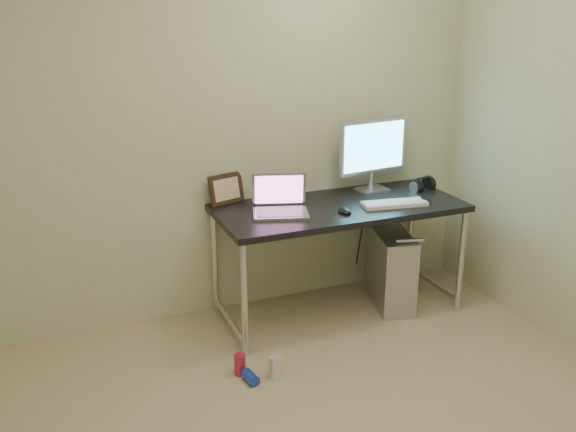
# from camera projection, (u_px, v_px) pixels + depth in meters

# --- Properties ---
(wall_back) EXTENTS (3.50, 0.02, 2.50)m
(wall_back) POSITION_uv_depth(u_px,v_px,m) (223.00, 125.00, 4.00)
(wall_back) COLOR beige
(wall_back) RESTS_ON ground
(desk) EXTENTS (1.59, 0.69, 0.75)m
(desk) POSITION_uv_depth(u_px,v_px,m) (339.00, 217.00, 4.12)
(desk) COLOR black
(desk) RESTS_ON ground
(tower_computer) EXTENTS (0.33, 0.54, 0.55)m
(tower_computer) POSITION_uv_depth(u_px,v_px,m) (391.00, 269.00, 4.36)
(tower_computer) COLOR #A9AAAE
(tower_computer) RESTS_ON ground
(cable_a) EXTENTS (0.01, 0.16, 0.69)m
(cable_a) POSITION_uv_depth(u_px,v_px,m) (361.00, 234.00, 4.59)
(cable_a) COLOR black
(cable_a) RESTS_ON ground
(cable_b) EXTENTS (0.02, 0.11, 0.71)m
(cable_b) POSITION_uv_depth(u_px,v_px,m) (373.00, 236.00, 4.61)
(cable_b) COLOR black
(cable_b) RESTS_ON ground
(can_red) EXTENTS (0.08, 0.08, 0.12)m
(can_red) POSITION_uv_depth(u_px,v_px,m) (240.00, 365.00, 3.58)
(can_red) COLOR #BB2143
(can_red) RESTS_ON ground
(can_white) EXTENTS (0.08, 0.08, 0.13)m
(can_white) POSITION_uv_depth(u_px,v_px,m) (275.00, 367.00, 3.56)
(can_white) COLOR silver
(can_white) RESTS_ON ground
(can_blue) EXTENTS (0.08, 0.12, 0.06)m
(can_blue) POSITION_uv_depth(u_px,v_px,m) (251.00, 377.00, 3.52)
(can_blue) COLOR #1B3BC0
(can_blue) RESTS_ON ground
(laptop) EXTENTS (0.40, 0.36, 0.23)m
(laptop) POSITION_uv_depth(u_px,v_px,m) (280.00, 204.00, 3.94)
(laptop) COLOR silver
(laptop) RESTS_ON desk
(monitor) EXTENTS (0.52, 0.18, 0.49)m
(monitor) POSITION_uv_depth(u_px,v_px,m) (373.00, 149.00, 4.32)
(monitor) COLOR silver
(monitor) RESTS_ON desk
(keyboard) EXTENTS (0.43, 0.19, 0.03)m
(keyboard) POSITION_uv_depth(u_px,v_px,m) (394.00, 204.00, 4.08)
(keyboard) COLOR white
(keyboard) RESTS_ON desk
(mouse_right) EXTENTS (0.08, 0.11, 0.04)m
(mouse_right) POSITION_uv_depth(u_px,v_px,m) (423.00, 200.00, 4.14)
(mouse_right) COLOR black
(mouse_right) RESTS_ON desk
(mouse_left) EXTENTS (0.08, 0.12, 0.04)m
(mouse_left) POSITION_uv_depth(u_px,v_px,m) (345.00, 210.00, 3.94)
(mouse_left) COLOR black
(mouse_left) RESTS_ON desk
(headphones) EXTENTS (0.19, 0.11, 0.11)m
(headphones) POSITION_uv_depth(u_px,v_px,m) (422.00, 185.00, 4.41)
(headphones) COLOR black
(headphones) RESTS_ON desk
(picture_frame) EXTENTS (0.25, 0.14, 0.20)m
(picture_frame) POSITION_uv_depth(u_px,v_px,m) (226.00, 189.00, 4.10)
(picture_frame) COLOR black
(picture_frame) RESTS_ON desk
(webcam) EXTENTS (0.04, 0.04, 0.11)m
(webcam) POSITION_uv_depth(u_px,v_px,m) (259.00, 190.00, 4.14)
(webcam) COLOR silver
(webcam) RESTS_ON desk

